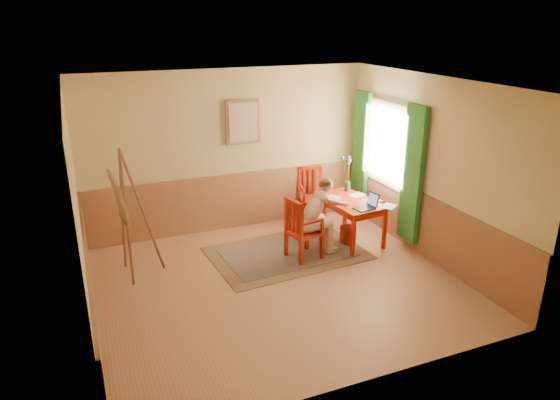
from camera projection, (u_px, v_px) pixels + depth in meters
name	position (u px, v px, depth m)	size (l,w,h in m)	color
room	(278.00, 191.00, 6.77)	(5.04, 4.54, 2.84)	tan
wainscot	(259.00, 231.00, 7.77)	(5.00, 4.50, 1.00)	#A26F4E
window	(386.00, 157.00, 8.61)	(0.12, 2.01, 2.20)	white
wall_portrait	(243.00, 122.00, 8.60)	(0.60, 0.05, 0.76)	#A57859
rug	(287.00, 253.00, 8.16)	(2.50, 1.75, 0.02)	#8C7251
table	(350.00, 205.00, 8.45)	(0.83, 1.26, 0.72)	red
chair_left	(302.00, 229.00, 7.83)	(0.54, 0.52, 1.00)	red
chair_back	(311.00, 195.00, 9.36)	(0.53, 0.54, 0.99)	red
figure	(317.00, 214.00, 7.90)	(0.96, 0.50, 1.26)	beige
laptop	(367.00, 205.00, 8.06)	(0.41, 0.29, 0.23)	#1E2338
papers	(363.00, 200.00, 8.43)	(0.98, 1.02, 0.00)	white
vase	(347.00, 175.00, 8.80)	(0.20, 0.30, 0.61)	#3F724C
wastebasket	(348.00, 235.00, 8.49)	(0.28, 0.28, 0.30)	#AD341E
easel	(122.00, 203.00, 7.10)	(0.66, 0.86, 1.92)	brown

